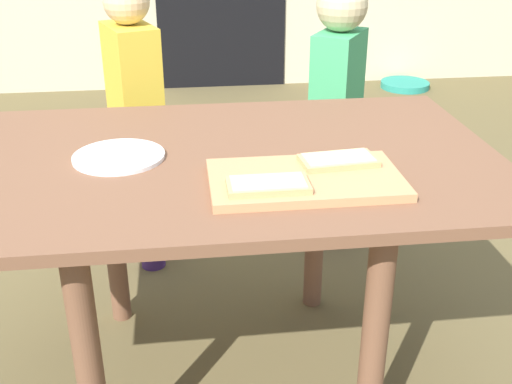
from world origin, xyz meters
name	(u,v)px	position (x,y,z in m)	size (l,w,h in m)	color
ground_plane	(226,373)	(0.00, 0.00, 0.00)	(16.00, 16.00, 0.00)	brown
dining_table	(222,190)	(0.00, 0.00, 0.60)	(1.39, 0.86, 0.69)	brown
cutting_board	(305,180)	(0.18, -0.19, 0.70)	(0.43, 0.25, 0.02)	tan
pizza_slice_far_right	(338,160)	(0.26, -0.13, 0.72)	(0.18, 0.11, 0.02)	tan
pizza_slice_near_left	(268,185)	(0.08, -0.24, 0.72)	(0.18, 0.09, 0.02)	tan
plate_white_left	(119,156)	(-0.25, 0.02, 0.70)	(0.23, 0.23, 0.01)	white
child_left	(136,112)	(-0.25, 0.70, 0.59)	(0.21, 0.27, 1.04)	#3E2460
child_right	(337,96)	(0.49, 0.78, 0.60)	(0.25, 0.28, 1.02)	#492150
garden_hose_coil	(405,85)	(1.53, 2.84, 0.02)	(0.35, 0.35, 0.04)	teal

